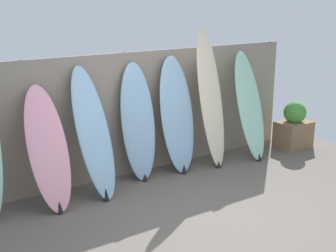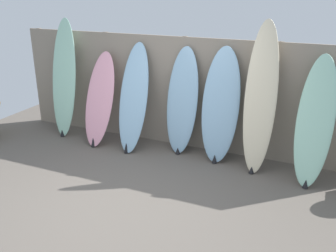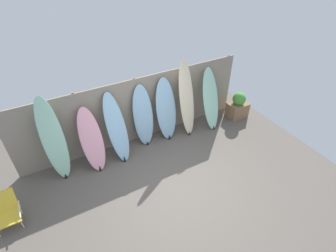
{
  "view_description": "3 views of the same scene",
  "coord_description": "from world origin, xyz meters",
  "px_view_note": "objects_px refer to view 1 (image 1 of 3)",
  "views": [
    {
      "loc": [
        -3.19,
        -3.73,
        2.55
      ],
      "look_at": [
        -0.18,
        0.65,
        1.08
      ],
      "focal_mm": 50.0,
      "sensor_mm": 36.0,
      "label": 1
    },
    {
      "loc": [
        2.13,
        -3.46,
        2.53
      ],
      "look_at": [
        0.4,
        0.48,
        0.91
      ],
      "focal_mm": 40.0,
      "sensor_mm": 36.0,
      "label": 2
    },
    {
      "loc": [
        -2.01,
        -3.32,
        4.68
      ],
      "look_at": [
        0.3,
        0.86,
        1.04
      ],
      "focal_mm": 28.0,
      "sensor_mm": 36.0,
      "label": 3
    }
  ],
  "objects_px": {
    "surfboard_skyblue_2": "(94,134)",
    "surfboard_skyblue_3": "(138,123)",
    "surfboard_seafoam_6": "(250,106)",
    "surfboard_pink_1": "(48,150)",
    "surfboard_cream_5": "(211,98)",
    "surfboard_skyblue_4": "(177,116)",
    "planter_box": "(294,127)"
  },
  "relations": [
    {
      "from": "surfboard_skyblue_2",
      "to": "surfboard_skyblue_3",
      "type": "xyz_separation_m",
      "value": [
        0.77,
        0.17,
        -0.01
      ]
    },
    {
      "from": "surfboard_seafoam_6",
      "to": "surfboard_pink_1",
      "type": "bearing_deg",
      "value": 179.89
    },
    {
      "from": "surfboard_pink_1",
      "to": "surfboard_skyblue_2",
      "type": "height_order",
      "value": "surfboard_skyblue_2"
    },
    {
      "from": "surfboard_skyblue_3",
      "to": "surfboard_skyblue_2",
      "type": "bearing_deg",
      "value": -167.9
    },
    {
      "from": "surfboard_skyblue_2",
      "to": "surfboard_skyblue_3",
      "type": "bearing_deg",
      "value": 12.1
    },
    {
      "from": "surfboard_skyblue_2",
      "to": "surfboard_pink_1",
      "type": "bearing_deg",
      "value": -177.03
    },
    {
      "from": "surfboard_cream_5",
      "to": "surfboard_seafoam_6",
      "type": "height_order",
      "value": "surfboard_cream_5"
    },
    {
      "from": "surfboard_skyblue_4",
      "to": "planter_box",
      "type": "height_order",
      "value": "surfboard_skyblue_4"
    },
    {
      "from": "surfboard_skyblue_3",
      "to": "surfboard_seafoam_6",
      "type": "distance_m",
      "value": 1.98
    },
    {
      "from": "surfboard_cream_5",
      "to": "surfboard_seafoam_6",
      "type": "bearing_deg",
      "value": -6.46
    },
    {
      "from": "surfboard_skyblue_4",
      "to": "surfboard_cream_5",
      "type": "bearing_deg",
      "value": -6.06
    },
    {
      "from": "surfboard_pink_1",
      "to": "surfboard_skyblue_3",
      "type": "height_order",
      "value": "surfboard_skyblue_3"
    },
    {
      "from": "surfboard_skyblue_3",
      "to": "surfboard_cream_5",
      "type": "relative_size",
      "value": 0.79
    },
    {
      "from": "planter_box",
      "to": "surfboard_skyblue_2",
      "type": "bearing_deg",
      "value": 178.35
    },
    {
      "from": "surfboard_skyblue_2",
      "to": "surfboard_cream_5",
      "type": "height_order",
      "value": "surfboard_cream_5"
    },
    {
      "from": "surfboard_skyblue_2",
      "to": "surfboard_cream_5",
      "type": "distance_m",
      "value": 2.0
    },
    {
      "from": "surfboard_pink_1",
      "to": "surfboard_seafoam_6",
      "type": "xyz_separation_m",
      "value": [
        3.37,
        -0.01,
        0.1
      ]
    },
    {
      "from": "surfboard_pink_1",
      "to": "planter_box",
      "type": "relative_size",
      "value": 1.87
    },
    {
      "from": "surfboard_skyblue_3",
      "to": "planter_box",
      "type": "xyz_separation_m",
      "value": [
        2.99,
        -0.27,
        -0.47
      ]
    },
    {
      "from": "surfboard_pink_1",
      "to": "surfboard_cream_5",
      "type": "height_order",
      "value": "surfboard_cream_5"
    },
    {
      "from": "surfboard_cream_5",
      "to": "surfboard_skyblue_4",
      "type": "bearing_deg",
      "value": 173.94
    },
    {
      "from": "surfboard_seafoam_6",
      "to": "surfboard_cream_5",
      "type": "bearing_deg",
      "value": 173.54
    },
    {
      "from": "surfboard_pink_1",
      "to": "surfboard_seafoam_6",
      "type": "relative_size",
      "value": 0.88
    },
    {
      "from": "surfboard_skyblue_4",
      "to": "surfboard_skyblue_3",
      "type": "bearing_deg",
      "value": 174.75
    },
    {
      "from": "surfboard_pink_1",
      "to": "planter_box",
      "type": "bearing_deg",
      "value": -0.99
    },
    {
      "from": "surfboard_cream_5",
      "to": "surfboard_skyblue_2",
      "type": "bearing_deg",
      "value": -178.7
    },
    {
      "from": "surfboard_pink_1",
      "to": "surfboard_seafoam_6",
      "type": "bearing_deg",
      "value": -0.11
    },
    {
      "from": "surfboard_skyblue_4",
      "to": "surfboard_seafoam_6",
      "type": "relative_size",
      "value": 1.01
    },
    {
      "from": "surfboard_skyblue_3",
      "to": "surfboard_pink_1",
      "type": "bearing_deg",
      "value": -171.95
    },
    {
      "from": "surfboard_pink_1",
      "to": "surfboard_skyblue_2",
      "type": "relative_size",
      "value": 0.89
    },
    {
      "from": "surfboard_skyblue_2",
      "to": "surfboard_skyblue_4",
      "type": "distance_m",
      "value": 1.41
    },
    {
      "from": "surfboard_pink_1",
      "to": "surfboard_cream_5",
      "type": "bearing_deg",
      "value": 1.7
    }
  ]
}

